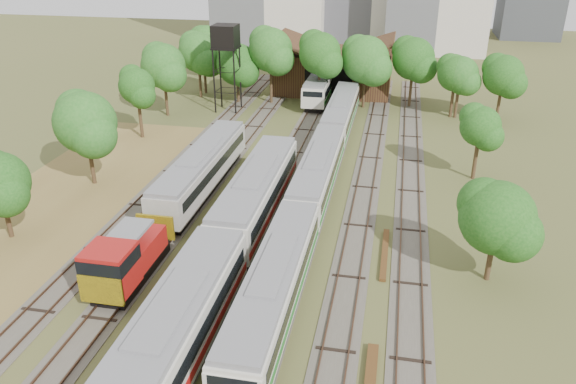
% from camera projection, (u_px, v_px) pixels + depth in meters
% --- Properties ---
extents(ground, '(240.00, 240.00, 0.00)m').
position_uv_depth(ground, '(212.00, 377.00, 28.82)').
color(ground, '#475123').
rests_on(ground, ground).
extents(dry_grass_patch, '(14.00, 60.00, 0.04)m').
position_uv_depth(dry_grass_patch, '(2.00, 259.00, 39.10)').
color(dry_grass_patch, brown).
rests_on(dry_grass_patch, ground).
extents(tracks, '(24.60, 80.00, 0.19)m').
position_uv_depth(tracks, '(292.00, 181.00, 51.13)').
color(tracks, '#4C473D').
rests_on(tracks, ground).
extents(railcar_red_set, '(3.22, 34.58, 3.99)m').
position_uv_depth(railcar_red_set, '(223.00, 251.00, 36.04)').
color(railcar_red_set, black).
rests_on(railcar_red_set, ground).
extents(railcar_green_set, '(2.81, 52.07, 3.47)m').
position_uv_depth(railcar_green_set, '(318.00, 173.00, 48.30)').
color(railcar_green_set, black).
rests_on(railcar_green_set, ground).
extents(railcar_rear, '(2.91, 16.08, 3.60)m').
position_uv_depth(railcar_rear, '(322.00, 84.00, 75.83)').
color(railcar_rear, black).
rests_on(railcar_rear, ground).
extents(shunter_locomotive, '(2.81, 8.10, 3.68)m').
position_uv_depth(shunter_locomotive, '(124.00, 261.00, 35.60)').
color(shunter_locomotive, black).
rests_on(shunter_locomotive, ground).
extents(old_grey_coach, '(2.90, 18.00, 3.59)m').
position_uv_depth(old_grey_coach, '(202.00, 169.00, 48.76)').
color(old_grey_coach, black).
rests_on(old_grey_coach, ground).
extents(water_tower, '(3.05, 3.05, 10.56)m').
position_uv_depth(water_tower, '(225.00, 39.00, 67.72)').
color(water_tower, black).
rests_on(water_tower, ground).
extents(rail_pile_far, '(0.43, 6.88, 0.22)m').
position_uv_depth(rail_pile_far, '(385.00, 254.00, 39.59)').
color(rail_pile_far, '#573719').
rests_on(rail_pile_far, ground).
extents(maintenance_shed, '(16.45, 11.55, 7.58)m').
position_uv_depth(maintenance_shed, '(333.00, 70.00, 79.26)').
color(maintenance_shed, '#351D13').
rests_on(maintenance_shed, ground).
extents(tree_band_left, '(8.82, 76.29, 8.77)m').
position_uv_depth(tree_band_left, '(119.00, 95.00, 57.37)').
color(tree_band_left, '#382616').
rests_on(tree_band_left, ground).
extents(tree_band_far, '(43.29, 9.20, 9.74)m').
position_uv_depth(tree_band_far, '(329.00, 59.00, 70.51)').
color(tree_band_far, '#382616').
rests_on(tree_band_far, ground).
extents(tree_band_right, '(4.89, 40.52, 7.48)m').
position_uv_depth(tree_band_right, '(474.00, 133.00, 48.59)').
color(tree_band_right, '#382616').
rests_on(tree_band_right, ground).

